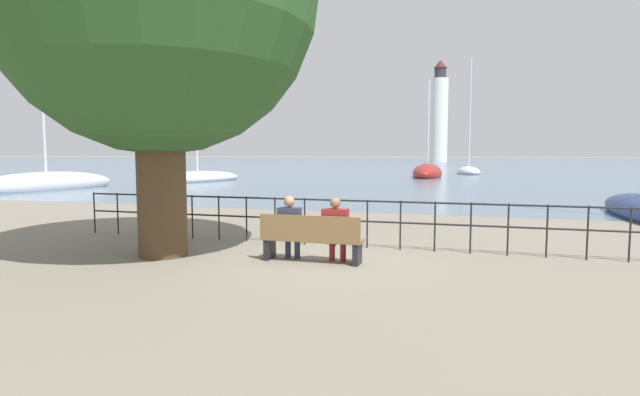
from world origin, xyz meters
name	(u,v)px	position (x,y,z in m)	size (l,w,h in m)	color
ground_plane	(312,261)	(0.00, 0.00, 0.00)	(1000.00, 1000.00, 0.00)	gray
harbor_water	(462,161)	(0.00, 158.16, 0.00)	(600.00, 300.00, 0.01)	slate
park_bench	(311,239)	(0.00, -0.06, 0.44)	(1.94, 0.45, 0.90)	brown
seated_person_left	(290,225)	(-0.45, 0.01, 0.68)	(0.42, 0.35, 1.24)	#2D3347
seated_person_right	(336,227)	(0.45, 0.01, 0.68)	(0.48, 0.35, 1.23)	maroon
promenade_railing	(335,215)	(0.00, 1.67, 0.69)	(12.90, 0.04, 1.05)	black
sailboat_0	(469,171)	(2.60, 44.60, 0.32)	(3.22, 5.90, 12.00)	silver
sailboat_1	(427,173)	(-0.86, 36.22, 0.37)	(2.58, 7.62, 9.06)	maroon
sailboat_2	(198,178)	(-16.68, 24.06, 0.25)	(4.85, 8.67, 7.79)	silver
sailboat_3	(47,184)	(-20.22, 13.69, 0.35)	(3.01, 9.16, 12.24)	silver
harbor_lighthouse	(439,115)	(-5.61, 129.67, 12.57)	(4.42, 4.42, 27.03)	white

